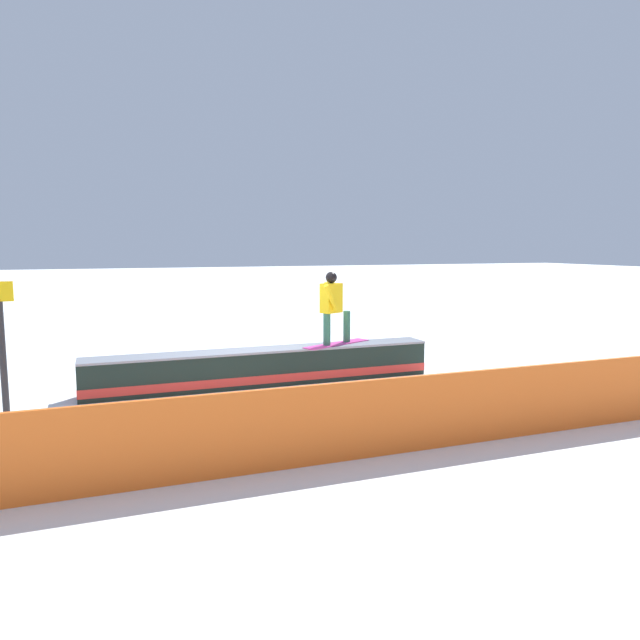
{
  "coord_description": "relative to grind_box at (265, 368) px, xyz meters",
  "views": [
    {
      "loc": [
        2.85,
        10.47,
        2.6
      ],
      "look_at": [
        -0.73,
        1.0,
        1.31
      ],
      "focal_mm": 32.91,
      "sensor_mm": 36.0,
      "label": 1
    }
  ],
  "objects": [
    {
      "name": "ground_plane",
      "position": [
        0.0,
        0.0,
        -0.31
      ],
      "size": [
        120.0,
        120.0,
        0.0
      ],
      "primitive_type": "plane",
      "color": "white"
    },
    {
      "name": "safety_fence",
      "position": [
        0.0,
        4.15,
        0.18
      ],
      "size": [
        13.2,
        0.07,
        0.98
      ],
      "primitive_type": "cube",
      "rotation": [
        0.0,
        0.0,
        0.0
      ],
      "color": "orange",
      "rests_on": "ground_plane"
    },
    {
      "name": "trail_marker",
      "position": [
        4.24,
        0.71,
        0.8
      ],
      "size": [
        0.4,
        0.1,
        2.08
      ],
      "color": "#262628",
      "rests_on": "ground_plane"
    },
    {
      "name": "grind_box",
      "position": [
        0.0,
        0.0,
        0.0
      ],
      "size": [
        6.54,
        0.64,
        0.68
      ],
      "color": "black",
      "rests_on": "ground_plane"
    },
    {
      "name": "snowboarder",
      "position": [
        -1.36,
        0.05,
        1.14
      ],
      "size": [
        1.57,
        0.94,
        1.42
      ],
      "color": "#C7318B",
      "rests_on": "grind_box"
    }
  ]
}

